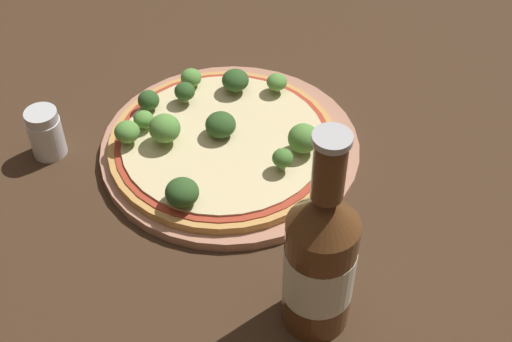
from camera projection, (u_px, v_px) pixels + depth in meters
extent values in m
plane|color=#3D2819|center=(238.00, 142.00, 0.84)|extent=(3.00, 3.00, 0.00)
cylinder|color=tan|center=(230.00, 148.00, 0.83)|extent=(0.30, 0.30, 0.01)
cylinder|color=tan|center=(224.00, 144.00, 0.81)|extent=(0.26, 0.26, 0.01)
cylinder|color=#A83823|center=(224.00, 141.00, 0.81)|extent=(0.25, 0.25, 0.00)
cylinder|color=beige|center=(224.00, 140.00, 0.81)|extent=(0.23, 0.23, 0.00)
cylinder|color=#89A866|center=(185.00, 99.00, 0.85)|extent=(0.01, 0.01, 0.01)
ellipsoid|color=#2D5123|center=(185.00, 91.00, 0.84)|extent=(0.02, 0.02, 0.02)
cylinder|color=#89A866|center=(221.00, 132.00, 0.81)|extent=(0.01, 0.01, 0.01)
ellipsoid|color=#2D5123|center=(221.00, 125.00, 0.80)|extent=(0.03, 0.03, 0.03)
cylinder|color=#89A866|center=(144.00, 125.00, 0.82)|extent=(0.01, 0.01, 0.01)
ellipsoid|color=#568E3D|center=(144.00, 119.00, 0.81)|extent=(0.02, 0.02, 0.02)
cylinder|color=#89A866|center=(282.00, 166.00, 0.77)|extent=(0.01, 0.01, 0.01)
ellipsoid|color=#477A33|center=(283.00, 158.00, 0.76)|extent=(0.02, 0.02, 0.02)
cylinder|color=#89A866|center=(166.00, 138.00, 0.80)|extent=(0.01, 0.01, 0.01)
ellipsoid|color=#568E3D|center=(165.00, 128.00, 0.79)|extent=(0.04, 0.04, 0.03)
cylinder|color=#89A866|center=(183.00, 200.00, 0.74)|extent=(0.01, 0.01, 0.01)
ellipsoid|color=#2D5123|center=(182.00, 192.00, 0.73)|extent=(0.04, 0.04, 0.03)
cylinder|color=#89A866|center=(303.00, 148.00, 0.79)|extent=(0.01, 0.01, 0.01)
ellipsoid|color=#568E3D|center=(303.00, 138.00, 0.78)|extent=(0.03, 0.03, 0.03)
cylinder|color=#89A866|center=(277.00, 89.00, 0.87)|extent=(0.01, 0.01, 0.01)
ellipsoid|color=#568E3D|center=(277.00, 82.00, 0.86)|extent=(0.02, 0.02, 0.02)
cylinder|color=#89A866|center=(149.00, 107.00, 0.84)|extent=(0.01, 0.01, 0.01)
ellipsoid|color=#2D5123|center=(149.00, 100.00, 0.84)|extent=(0.03, 0.03, 0.02)
cylinder|color=#89A866|center=(192.00, 83.00, 0.87)|extent=(0.01, 0.01, 0.01)
ellipsoid|color=#568E3D|center=(191.00, 78.00, 0.87)|extent=(0.03, 0.03, 0.02)
cylinder|color=#89A866|center=(236.00, 88.00, 0.87)|extent=(0.01, 0.01, 0.01)
ellipsoid|color=#2D5123|center=(235.00, 80.00, 0.86)|extent=(0.03, 0.03, 0.02)
cylinder|color=#89A866|center=(128.00, 139.00, 0.80)|extent=(0.01, 0.01, 0.01)
ellipsoid|color=#568E3D|center=(127.00, 132.00, 0.79)|extent=(0.03, 0.03, 0.02)
cylinder|color=#563319|center=(319.00, 273.00, 0.63)|extent=(0.06, 0.06, 0.13)
cylinder|color=beige|center=(319.00, 271.00, 0.62)|extent=(0.06, 0.06, 0.06)
cone|color=#563319|center=(325.00, 210.00, 0.57)|extent=(0.06, 0.06, 0.03)
cylinder|color=#563319|center=(329.00, 170.00, 0.54)|extent=(0.03, 0.03, 0.06)
cylinder|color=#B2B2B7|center=(332.00, 139.00, 0.51)|extent=(0.03, 0.03, 0.01)
cylinder|color=silver|center=(47.00, 137.00, 0.81)|extent=(0.04, 0.04, 0.05)
cylinder|color=silver|center=(41.00, 116.00, 0.79)|extent=(0.04, 0.04, 0.01)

